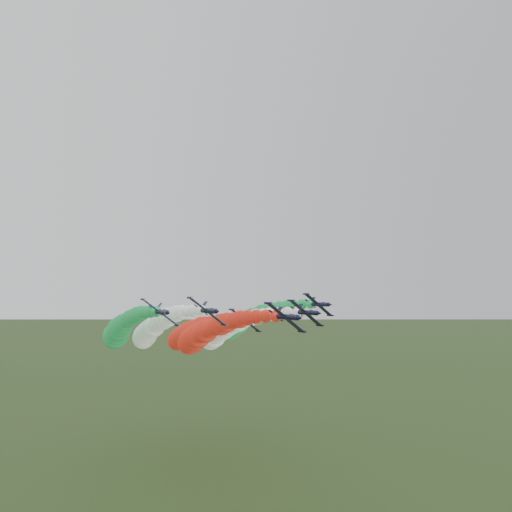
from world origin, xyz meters
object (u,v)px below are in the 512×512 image
object	(u,v)px
jet_inner_left	(153,329)
jet_inner_right	(224,330)
jet_trail	(188,333)
jet_outer_right	(242,322)
jet_outer_left	(120,330)
jet_lead	(203,335)

from	to	relation	value
jet_inner_left	jet_inner_right	size ratio (longest dim) A/B	0.99
jet_trail	jet_outer_right	bearing A→B (deg)	-12.70
jet_outer_left	jet_outer_right	size ratio (longest dim) A/B	1.00
jet_lead	jet_inner_right	world-z (taller)	jet_inner_right
jet_lead	jet_outer_right	size ratio (longest dim) A/B	0.99
jet_lead	jet_inner_left	size ratio (longest dim) A/B	1.00
jet_inner_left	jet_outer_right	distance (m)	35.15
jet_inner_right	jet_lead	bearing A→B (deg)	-135.78
jet_lead	jet_trail	world-z (taller)	jet_lead
jet_inner_right	jet_outer_right	distance (m)	17.69
jet_lead	jet_trail	distance (m)	27.47
jet_inner_left	jet_trail	distance (m)	23.27
jet_outer_right	jet_trail	bearing A→B (deg)	167.30
jet_outer_right	jet_inner_right	bearing A→B (deg)	-133.66
jet_inner_right	jet_outer_right	world-z (taller)	jet_outer_right
jet_lead	jet_trail	xyz separation A→B (m)	(5.99, 26.76, -1.66)
jet_lead	jet_outer_left	xyz separation A→B (m)	(-16.44, 19.00, 0.57)
jet_outer_right	jet_trail	distance (m)	17.41
jet_inner_right	jet_outer_left	world-z (taller)	jet_outer_left
jet_lead	jet_inner_left	world-z (taller)	jet_inner_left
jet_lead	jet_outer_right	world-z (taller)	jet_outer_right
jet_lead	jet_outer_left	bearing A→B (deg)	130.86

